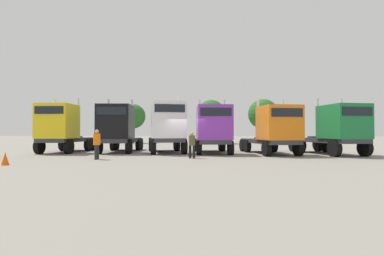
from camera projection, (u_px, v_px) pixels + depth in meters
The scene contains 13 objects.
ground at pixel (187, 155), 19.86m from camera, with size 200.00×200.00×0.00m, color gray.
semi_truck_yellow at pixel (62, 128), 22.06m from camera, with size 2.80×5.96×4.29m.
semi_truck_black at pixel (118, 128), 22.26m from camera, with size 3.20×6.58×4.24m.
semi_truck_white at pixel (167, 127), 21.60m from camera, with size 4.08×6.58×4.38m.
semi_truck_purple at pixel (213, 129), 21.11m from camera, with size 3.31×6.42×4.08m.
semi_truck_orange at pixel (275, 130), 20.22m from camera, with size 3.84×6.72×3.98m.
semi_truck_green at pixel (336, 129), 19.91m from camera, with size 4.05×6.85×4.02m.
visitor_in_hivis at pixel (97, 142), 16.75m from camera, with size 0.41×0.44×1.74m.
visitor_with_camera at pixel (192, 143), 17.48m from camera, with size 0.54×0.54×1.61m.
traffic_cone_near at pixel (5, 159), 13.82m from camera, with size 0.36×0.36×0.62m, color #F2590C.
oak_far_left at pixel (133, 116), 41.91m from camera, with size 3.60×3.60×5.74m.
oak_far_centre at pixel (211, 114), 40.57m from camera, with size 4.08×4.08×6.19m.
oak_far_right at pixel (263, 114), 40.49m from camera, with size 4.24×4.24×6.29m.
Camera 1 is at (2.24, -19.76, 1.58)m, focal length 26.85 mm.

